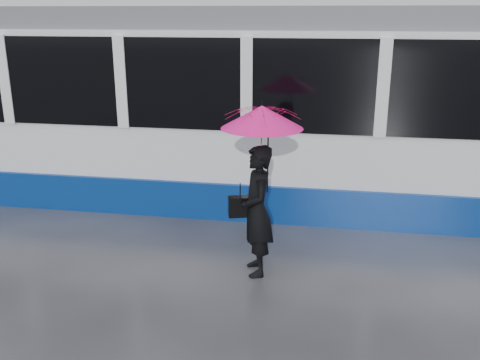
# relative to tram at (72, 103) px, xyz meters

# --- Properties ---
(ground) EXTENTS (90.00, 90.00, 0.00)m
(ground) POSITION_rel_tram_xyz_m (2.92, -2.50, -1.64)
(ground) COLOR #2B2A2F
(ground) RESTS_ON ground
(rails) EXTENTS (34.00, 1.51, 0.02)m
(rails) POSITION_rel_tram_xyz_m (2.92, -0.00, -1.63)
(rails) COLOR #3F3D38
(rails) RESTS_ON ground
(tram) EXTENTS (26.00, 2.56, 3.35)m
(tram) POSITION_rel_tram_xyz_m (0.00, 0.00, 0.00)
(tram) COLOR white
(tram) RESTS_ON ground
(woman) EXTENTS (0.58, 0.71, 1.70)m
(woman) POSITION_rel_tram_xyz_m (3.92, -2.96, -0.79)
(woman) COLOR black
(woman) RESTS_ON ground
(umbrella) EXTENTS (1.25, 1.25, 1.15)m
(umbrella) POSITION_rel_tram_xyz_m (3.97, -2.96, 0.23)
(umbrella) COLOR #ED1376
(umbrella) RESTS_ON ground
(handbag) EXTENTS (0.33, 0.22, 0.44)m
(handbag) POSITION_rel_tram_xyz_m (3.70, -2.94, -0.75)
(handbag) COLOR black
(handbag) RESTS_ON ground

